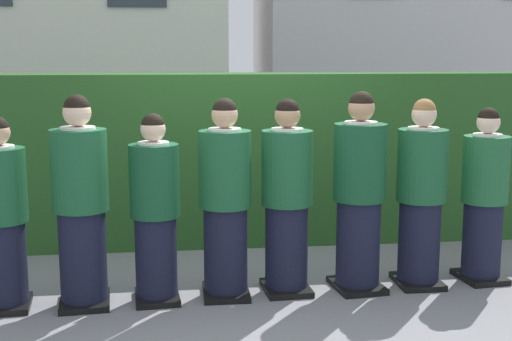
# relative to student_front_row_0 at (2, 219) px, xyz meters

# --- Properties ---
(ground_plane) EXTENTS (60.00, 60.00, 0.00)m
(ground_plane) POSITION_rel_student_front_row_0_xyz_m (2.00, 0.08, -0.72)
(ground_plane) COLOR slate
(student_front_row_0) EXTENTS (0.40, 0.47, 1.52)m
(student_front_row_0) POSITION_rel_student_front_row_0_xyz_m (0.00, 0.00, 0.00)
(student_front_row_0) COLOR black
(student_front_row_0) RESTS_ON ground
(student_front_row_1) EXTENTS (0.44, 0.51, 1.68)m
(student_front_row_1) POSITION_rel_student_front_row_0_xyz_m (0.60, 0.00, 0.08)
(student_front_row_1) COLOR black
(student_front_row_1) RESTS_ON ground
(student_front_row_2) EXTENTS (0.40, 0.50, 1.53)m
(student_front_row_2) POSITION_rel_student_front_row_0_xyz_m (1.18, 0.03, 0.00)
(student_front_row_2) COLOR black
(student_front_row_2) RESTS_ON ground
(student_front_row_3) EXTENTS (0.43, 0.47, 1.64)m
(student_front_row_3) POSITION_rel_student_front_row_0_xyz_m (1.74, 0.08, 0.06)
(student_front_row_3) COLOR black
(student_front_row_3) RESTS_ON ground
(student_front_row_4) EXTENTS (0.42, 0.49, 1.63)m
(student_front_row_4) POSITION_rel_student_front_row_0_xyz_m (2.26, 0.13, 0.05)
(student_front_row_4) COLOR black
(student_front_row_4) RESTS_ON ground
(student_front_row_5) EXTENTS (0.45, 0.53, 1.69)m
(student_front_row_5) POSITION_rel_student_front_row_0_xyz_m (2.87, 0.11, 0.08)
(student_front_row_5) COLOR black
(student_front_row_5) RESTS_ON ground
(student_front_row_6) EXTENTS (0.42, 0.46, 1.62)m
(student_front_row_6) POSITION_rel_student_front_row_0_xyz_m (3.43, 0.16, 0.05)
(student_front_row_6) COLOR black
(student_front_row_6) RESTS_ON ground
(student_front_row_7) EXTENTS (0.41, 0.48, 1.54)m
(student_front_row_7) POSITION_rel_student_front_row_0_xyz_m (4.02, 0.21, 0.01)
(student_front_row_7) COLOR black
(student_front_row_7) RESTS_ON ground
(hedge) EXTENTS (11.03, 0.70, 1.79)m
(hedge) POSITION_rel_student_front_row_0_xyz_m (2.00, 1.81, 0.17)
(hedge) COLOR #285623
(hedge) RESTS_ON ground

